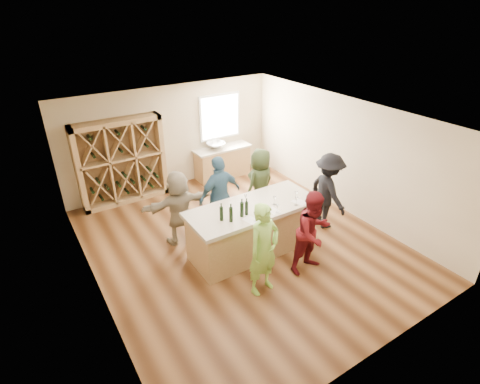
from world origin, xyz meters
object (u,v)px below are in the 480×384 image
tasting_counter_base (253,230)px  wine_bottle_e (247,208)px  person_near_left (264,249)px  person_server (328,191)px  wine_rack (121,162)px  wine_bottle_a (221,214)px  person_near_right (313,232)px  person_far_left (179,208)px  person_far_mid (220,195)px  person_far_right (260,183)px  wine_bottle_b (231,215)px  wine_bottle_d (242,210)px  sink (216,146)px

tasting_counter_base → wine_bottle_e: size_ratio=9.59×
person_near_left → person_server: bearing=12.7°
wine_rack → wine_bottle_a: 3.81m
person_near_right → person_far_left: (-1.75, 2.26, -0.02)m
person_near_right → person_far_mid: bearing=107.0°
person_near_right → person_server: person_server is taller
wine_rack → person_far_right: size_ratio=1.28×
wine_bottle_b → person_far_mid: bearing=69.1°
wine_bottle_b → person_far_left: (-0.45, 1.40, -0.40)m
tasting_counter_base → person_near_right: 1.32m
wine_bottle_e → person_server: 2.31m
person_far_right → person_near_left: bearing=41.6°
wine_bottle_b → person_near_left: 0.92m
tasting_counter_base → person_far_mid: (-0.18, 1.03, 0.42)m
wine_rack → person_far_right: bearing=-44.4°
wine_bottle_d → person_near_right: bearing=-41.3°
wine_bottle_a → wine_bottle_b: 0.18m
tasting_counter_base → person_near_right: size_ratio=1.53×
wine_bottle_b → wine_bottle_e: 0.39m
wine_bottle_e → person_server: size_ratio=0.15×
person_far_right → person_far_left: size_ratio=1.03×
person_server → person_far_left: (-3.11, 1.25, -0.07)m
wine_bottle_a → person_far_left: person_far_left is taller
tasting_counter_base → wine_bottle_e: 0.79m
person_far_mid → person_far_left: size_ratio=1.10×
tasting_counter_base → wine_bottle_b: wine_bottle_b is taller
wine_rack → wine_bottle_d: size_ratio=7.32×
wine_rack → wine_bottle_d: (1.16, -3.82, 0.13)m
wine_rack → person_server: wine_rack is taller
person_server → person_far_right: size_ratio=1.05×
sink → person_near_left: person_near_left is taller
wine_bottle_d → person_near_right: person_near_right is taller
person_far_left → person_server: bearing=161.5°
person_server → person_far_left: size_ratio=1.08×
tasting_counter_base → person_near_left: 1.27m
tasting_counter_base → person_far_mid: 1.12m
wine_bottle_d → wine_bottle_a: bearing=167.5°
person_server → person_far_mid: person_far_mid is taller
wine_rack → person_server: size_ratio=1.22×
person_far_left → wine_bottle_e: bearing=125.0°
person_near_left → person_server: person_server is taller
wine_bottle_a → person_near_left: bearing=-73.8°
wine_bottle_a → wine_bottle_d: 0.41m
wine_rack → wine_bottle_e: bearing=-71.5°
sink → wine_bottle_e: 4.00m
person_near_right → person_near_left: bearing=175.3°
wine_rack → person_far_left: bearing=-79.8°
wine_bottle_a → wine_bottle_e: 0.52m
tasting_counter_base → person_far_right: size_ratio=1.51×
wine_rack → wine_bottle_a: (0.76, -3.73, 0.12)m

